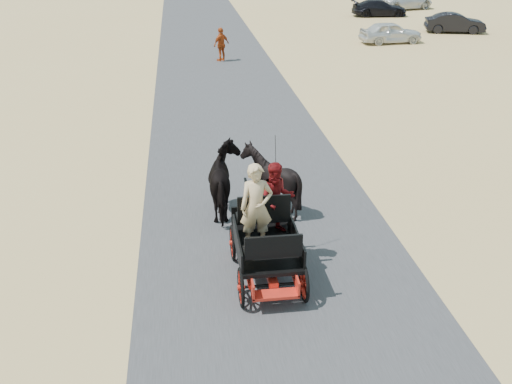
{
  "coord_description": "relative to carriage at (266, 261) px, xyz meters",
  "views": [
    {
      "loc": [
        -1.84,
        -10.94,
        6.76
      ],
      "look_at": [
        -0.3,
        0.57,
        1.2
      ],
      "focal_mm": 40.0,
      "sensor_mm": 36.0,
      "label": 1
    }
  ],
  "objects": [
    {
      "name": "car_c",
      "position": [
        13.94,
        34.12,
        0.25
      ],
      "size": [
        4.29,
        1.98,
        1.21
      ],
      "primitive_type": "imported",
      "rotation": [
        0.0,
        0.0,
        1.5
      ],
      "color": "black",
      "rests_on": "ground"
    },
    {
      "name": "carriage",
      "position": [
        0.0,
        0.0,
        0.0
      ],
      "size": [
        1.3,
        2.4,
        0.72
      ],
      "primitive_type": null,
      "color": "black",
      "rests_on": "ground"
    },
    {
      "name": "pedestrian",
      "position": [
        0.67,
        20.3,
        0.5
      ],
      "size": [
        1.05,
        0.96,
        1.73
      ],
      "primitive_type": "imported",
      "rotation": [
        0.0,
        0.0,
        3.81
      ],
      "color": "#A63D12",
      "rests_on": "ground"
    },
    {
      "name": "car_a",
      "position": [
        11.15,
        23.78,
        0.27
      ],
      "size": [
        3.81,
        1.79,
        1.26
      ],
      "primitive_type": "imported",
      "rotation": [
        0.0,
        0.0,
        1.65
      ],
      "color": "silver",
      "rests_on": "ground"
    },
    {
      "name": "ground",
      "position": [
        0.3,
        1.03,
        -0.36
      ],
      "size": [
        140.0,
        140.0,
        0.0
      ],
      "primitive_type": "plane",
      "color": "tan"
    },
    {
      "name": "horse_left",
      "position": [
        -0.55,
        3.0,
        0.49
      ],
      "size": [
        0.91,
        2.01,
        1.7
      ],
      "primitive_type": "imported",
      "rotation": [
        0.0,
        0.0,
        3.14
      ],
      "color": "black",
      "rests_on": "ground"
    },
    {
      "name": "car_b",
      "position": [
        16.56,
        26.59,
        0.27
      ],
      "size": [
        4.02,
        2.25,
        1.25
      ],
      "primitive_type": "imported",
      "rotation": [
        0.0,
        0.0,
        1.31
      ],
      "color": "black",
      "rests_on": "ground"
    },
    {
      "name": "passenger_woman",
      "position": [
        0.3,
        0.6,
        1.15
      ],
      "size": [
        0.77,
        0.6,
        1.58
      ],
      "primitive_type": "imported",
      "color": "#660C0F",
      "rests_on": "carriage"
    },
    {
      "name": "driver_man",
      "position": [
        -0.2,
        0.05,
        1.26
      ],
      "size": [
        0.66,
        0.43,
        1.8
      ],
      "primitive_type": "imported",
      "color": "tan",
      "rests_on": "carriage"
    },
    {
      "name": "road",
      "position": [
        0.3,
        1.03,
        -0.35
      ],
      "size": [
        6.0,
        140.0,
        0.01
      ],
      "primitive_type": "cube",
      "color": "#38383A",
      "rests_on": "ground"
    },
    {
      "name": "car_d",
      "position": [
        17.31,
        37.57,
        0.31
      ],
      "size": [
        5.23,
        3.52,
        1.33
      ],
      "primitive_type": "imported",
      "rotation": [
        0.0,
        0.0,
        1.87
      ],
      "color": "silver",
      "rests_on": "ground"
    },
    {
      "name": "horse_right",
      "position": [
        0.55,
        3.0,
        0.49
      ],
      "size": [
        1.37,
        1.54,
        1.7
      ],
      "primitive_type": "imported",
      "rotation": [
        0.0,
        0.0,
        3.14
      ],
      "color": "black",
      "rests_on": "ground"
    }
  ]
}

